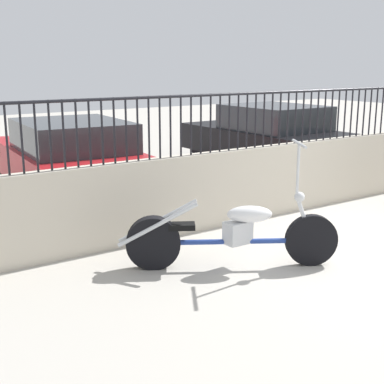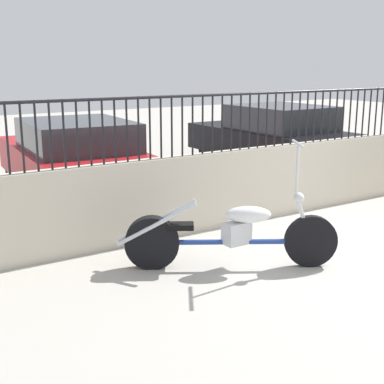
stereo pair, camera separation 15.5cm
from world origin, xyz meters
TOP-DOWN VIEW (x-y plane):
  - low_wall at (0.00, 2.34)m, footprint 9.78×0.18m
  - fence_railing at (-0.00, 2.34)m, footprint 9.78×0.04m
  - motorcycle_blue at (-2.09, 1.11)m, footprint 2.08×1.32m
  - car_red at (-2.25, 4.91)m, footprint 2.00×4.16m
  - car_black at (2.20, 5.13)m, footprint 1.81×3.93m

SIDE VIEW (x-z plane):
  - motorcycle_blue at x=-2.09m, z-range -0.31..1.04m
  - low_wall at x=0.00m, z-range 0.00..1.00m
  - car_red at x=-2.25m, z-range 0.01..1.27m
  - car_black at x=2.20m, z-range 0.01..1.30m
  - fence_railing at x=0.00m, z-range 1.11..1.87m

